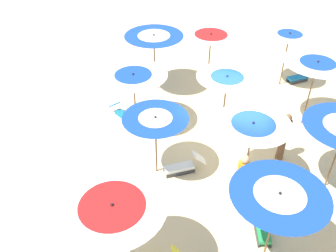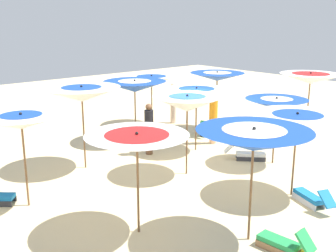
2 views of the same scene
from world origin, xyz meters
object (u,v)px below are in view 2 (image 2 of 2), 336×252
beach_umbrella_7 (197,93)px  beach_umbrella_4 (187,103)px  lounger_0 (283,243)px  lounger_1 (281,130)px  beachgoer_2 (149,128)px  beachgoer_1 (213,117)px  beach_umbrella_2 (254,140)px  beach_umbrella_10 (217,77)px  beach_umbrella_9 (152,80)px  beach_umbrella_11 (310,78)px  lounger_4 (312,197)px  beach_umbrella_3 (82,94)px  beach_umbrella_6 (135,86)px  lounger_5 (207,130)px  beach_umbrella_8 (276,104)px  beach_umbrella_0 (21,122)px  beachgoer_0 (173,102)px  beach_umbrella_1 (137,143)px  beach_umbrella_5 (297,121)px  lounger_2 (247,153)px

beach_umbrella_7 → beach_umbrella_4: bearing=129.0°
lounger_0 → lounger_1: lounger_1 is taller
beachgoer_2 → beachgoer_1: bearing=146.5°
beach_umbrella_2 → lounger_1: bearing=-59.8°
beach_umbrella_2 → beach_umbrella_10: bearing=-42.4°
lounger_0 → beach_umbrella_4: bearing=-23.3°
beach_umbrella_9 → beach_umbrella_11: beach_umbrella_11 is taller
beach_umbrella_10 → lounger_4: 7.40m
beach_umbrella_2 → beach_umbrella_9: (8.82, -4.45, -0.24)m
beach_umbrella_3 → beachgoer_2: beach_umbrella_3 is taller
beach_umbrella_6 → lounger_5: bearing=-115.3°
beach_umbrella_8 → lounger_4: beach_umbrella_8 is taller
beach_umbrella_4 → beach_umbrella_9: bearing=-28.7°
beach_umbrella_6 → beach_umbrella_10: bearing=-105.7°
beach_umbrella_0 → beachgoer_0: (3.87, -8.12, -1.20)m
beachgoer_0 → beach_umbrella_1: bearing=-80.1°
beach_umbrella_0 → beachgoer_0: 9.08m
beach_umbrella_1 → beach_umbrella_4: beach_umbrella_4 is taller
beach_umbrella_10 → beachgoer_0: 2.48m
beach_umbrella_5 → lounger_5: beach_umbrella_5 is taller
beach_umbrella_6 → lounger_0: 8.57m
lounger_1 → beach_umbrella_3: bearing=-137.0°
lounger_5 → beach_umbrella_8: bearing=-127.4°
beach_umbrella_9 → beach_umbrella_10: beach_umbrella_10 is taller
beach_umbrella_3 → beach_umbrella_9: bearing=-59.7°
beach_umbrella_2 → beach_umbrella_10: size_ratio=1.00×
beach_umbrella_8 → lounger_1: 3.77m
lounger_4 → lounger_1: bearing=-27.7°
beach_umbrella_1 → lounger_0: size_ratio=1.93×
beach_umbrella_6 → lounger_4: 7.48m
beach_umbrella_2 → beach_umbrella_4: size_ratio=1.02×
beachgoer_0 → beach_umbrella_8: bearing=-44.0°
beach_umbrella_4 → beach_umbrella_9: 5.96m
beach_umbrella_1 → beach_umbrella_4: (1.85, -3.14, 0.11)m
beach_umbrella_6 → beachgoer_2: bearing=159.6°
beach_umbrella_7 → lounger_2: 2.62m
beach_umbrella_3 → beachgoer_0: bearing=-67.0°
beach_umbrella_1 → beach_umbrella_5: 4.30m
lounger_2 → beach_umbrella_8: bearing=-17.3°
beach_umbrella_2 → beach_umbrella_5: (0.70, -2.63, -0.19)m
beach_umbrella_0 → beachgoer_0: beach_umbrella_0 is taller
beach_umbrella_8 → beach_umbrella_11: size_ratio=0.85×
beach_umbrella_1 → lounger_1: 9.27m
beach_umbrella_0 → beach_umbrella_2: bearing=-148.2°
beachgoer_1 → beach_umbrella_2: bearing=-140.8°
beach_umbrella_4 → beach_umbrella_5: bearing=-160.3°
lounger_1 → lounger_4: size_ratio=0.86×
beach_umbrella_10 → beach_umbrella_2: bearing=137.6°
beach_umbrella_8 → lounger_0: beach_umbrella_8 is taller
lounger_0 → beachgoer_0: beachgoer_0 is taller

